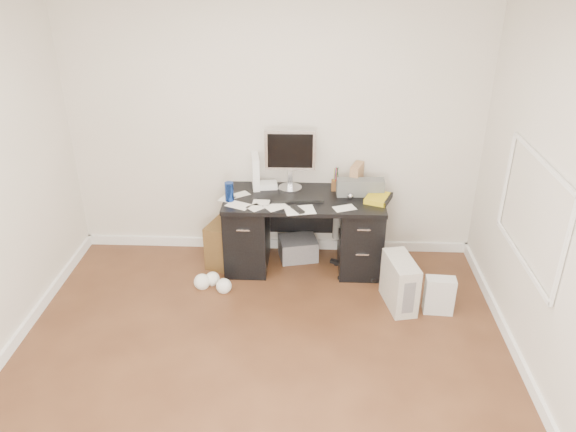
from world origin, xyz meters
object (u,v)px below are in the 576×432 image
Objects in this scene: keyboard at (298,198)px; pc_tower at (400,283)px; desk at (304,230)px; office_chair at (360,230)px; lcd_monitor at (290,160)px; wicker_basket at (235,243)px.

keyboard is 1.03× the size of pc_tower.
desk is 0.54m from office_chair.
keyboard reaches higher than pc_tower.
office_chair is 1.98× the size of pc_tower.
lcd_monitor is 0.39m from keyboard.
office_chair is at bearing 108.32° from pc_tower.
pc_tower is 1.67m from wicker_basket.
wicker_basket is at bearing 179.13° from desk.
lcd_monitor is at bearing 156.41° from office_chair.
pc_tower is (0.86, -0.63, -0.17)m from desk.
office_chair is 0.68m from pc_tower.
office_chair reaches higher than keyboard.
desk is 1.08m from pc_tower.
desk reaches higher than wicker_basket.
desk is at bearing 169.32° from office_chair.
lcd_monitor is at bearing 129.12° from pc_tower.
keyboard is 1.20m from pc_tower.
wicker_basket is (-0.62, 0.07, -0.54)m from keyboard.
lcd_monitor is at bearing 17.48° from wicker_basket.
keyboard is at bearing -6.53° from wicker_basket.
desk is 0.69m from lcd_monitor.
pc_tower is (0.92, -0.57, -0.53)m from keyboard.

